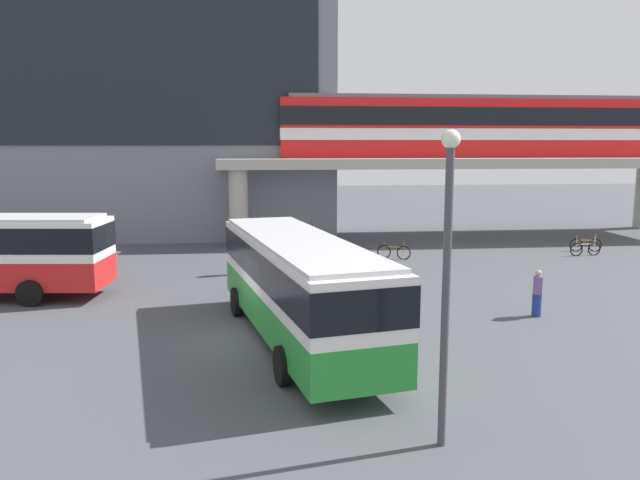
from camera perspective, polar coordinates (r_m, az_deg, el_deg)
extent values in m
plane|color=#47494F|center=(29.14, -6.23, -2.99)|extent=(120.00, 120.00, 0.00)
cube|color=slate|center=(45.29, -15.08, 14.86)|extent=(23.58, 13.79, 21.84)
cube|color=black|center=(38.64, -16.82, 17.51)|extent=(21.22, 0.10, 12.23)
cube|color=#ADA89E|center=(40.73, 13.15, 7.03)|extent=(30.94, 7.19, 0.60)
cylinder|color=#ADA89E|center=(35.89, -7.54, 2.87)|extent=(1.10, 1.10, 4.52)
cylinder|color=#ADA89E|center=(41.46, -7.34, 3.67)|extent=(1.10, 1.10, 4.52)
cube|color=red|center=(41.05, 14.56, 9.93)|extent=(25.43, 2.90, 3.60)
cube|color=silver|center=(41.04, 14.54, 9.42)|extent=(25.49, 2.96, 0.70)
cube|color=black|center=(41.07, 14.60, 10.93)|extent=(25.49, 2.96, 1.10)
cube|color=slate|center=(41.14, 14.66, 12.60)|extent=(24.41, 2.61, 0.24)
cube|color=#268C33|center=(18.67, -2.07, -6.39)|extent=(4.66, 11.28, 1.10)
cube|color=white|center=(18.37, -2.10, -2.47)|extent=(4.66, 11.28, 1.50)
cube|color=black|center=(18.35, -2.10, -2.24)|extent=(4.71, 11.33, 0.96)
cube|color=silver|center=(18.23, -2.11, 0.02)|extent=(4.43, 10.71, 0.12)
cylinder|color=black|center=(21.87, -7.73, -5.67)|extent=(0.48, 1.04, 1.00)
cylinder|color=black|center=(22.41, -1.39, -5.24)|extent=(0.48, 1.04, 1.00)
cylinder|color=black|center=(15.69, -3.48, -11.51)|extent=(0.48, 1.04, 1.00)
cylinder|color=black|center=(16.44, 5.15, -10.57)|extent=(0.48, 1.04, 1.00)
cylinder|color=black|center=(25.29, -25.24, -4.46)|extent=(1.02, 0.38, 1.00)
cylinder|color=black|center=(27.52, -23.04, -3.30)|extent=(1.02, 0.38, 1.00)
torus|color=black|center=(33.89, 0.32, -0.68)|extent=(0.74, 0.10, 0.74)
torus|color=black|center=(33.74, -1.44, -0.72)|extent=(0.74, 0.10, 0.74)
cylinder|color=#1E3FA5|center=(33.77, -0.56, -0.23)|extent=(1.05, 0.11, 0.05)
cylinder|color=#1E3FA5|center=(33.69, -1.45, -0.22)|extent=(0.04, 0.04, 0.55)
cylinder|color=#1E3FA5|center=(33.84, 0.32, -0.09)|extent=(0.04, 0.04, 0.65)
torus|color=black|center=(32.44, 7.75, -1.19)|extent=(0.70, 0.36, 0.74)
torus|color=black|center=(32.66, 5.94, -1.09)|extent=(0.70, 0.36, 0.74)
cylinder|color=#996626|center=(32.50, 6.85, -0.65)|extent=(0.97, 0.49, 0.05)
cylinder|color=#996626|center=(32.61, 5.95, -0.57)|extent=(0.04, 0.04, 0.55)
cylinder|color=#996626|center=(32.38, 7.76, -0.58)|extent=(0.04, 0.04, 0.65)
torus|color=black|center=(36.49, 24.03, -0.77)|extent=(0.74, 0.11, 0.74)
torus|color=black|center=(35.92, 22.64, -0.82)|extent=(0.74, 0.11, 0.74)
cylinder|color=silver|center=(36.16, 23.36, -0.36)|extent=(1.05, 0.12, 0.05)
cylinder|color=silver|center=(35.87, 22.67, -0.35)|extent=(0.04, 0.04, 0.55)
cylinder|color=silver|center=(36.44, 24.06, -0.22)|extent=(0.04, 0.04, 0.65)
torus|color=black|center=(37.86, 24.10, -0.45)|extent=(0.74, 0.17, 0.74)
torus|color=black|center=(37.49, 22.61, -0.44)|extent=(0.74, 0.17, 0.74)
cylinder|color=orange|center=(37.63, 23.38, -0.02)|extent=(1.05, 0.21, 0.05)
cylinder|color=orange|center=(37.44, 22.63, 0.01)|extent=(0.04, 0.04, 0.55)
cylinder|color=orange|center=(37.81, 24.14, 0.07)|extent=(0.04, 0.04, 0.65)
cylinder|color=navy|center=(28.61, -7.91, -2.43)|extent=(0.32, 0.32, 0.79)
cube|color=#26262D|center=(28.48, -7.94, -1.03)|extent=(0.46, 0.47, 0.63)
sphere|color=tan|center=(28.41, -7.96, -0.20)|extent=(0.21, 0.21, 0.21)
cylinder|color=navy|center=(22.90, 19.41, -5.70)|extent=(0.32, 0.32, 0.80)
cube|color=#724C8C|center=(22.74, 19.50, -3.95)|extent=(0.38, 0.46, 0.63)
sphere|color=tan|center=(22.65, 19.56, -2.90)|extent=(0.22, 0.22, 0.22)
cylinder|color=#3F3F44|center=(12.18, 11.55, -5.61)|extent=(0.16, 0.16, 5.90)
sphere|color=silver|center=(11.81, 12.02, 9.13)|extent=(0.36, 0.36, 0.36)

